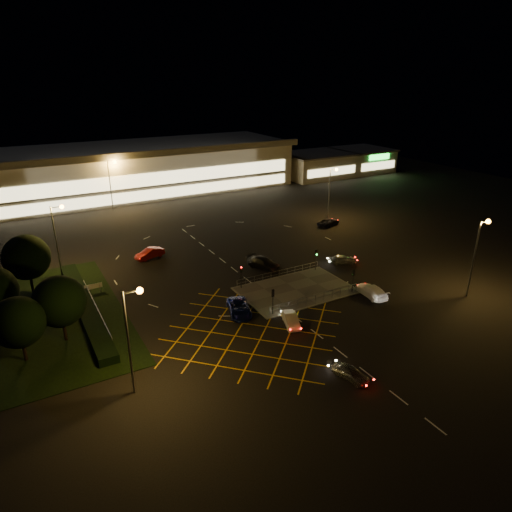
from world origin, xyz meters
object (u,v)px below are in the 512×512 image
signal_ne (316,255)px  signal_nw (241,272)px  car_far_dkgrey (264,263)px  car_circ_red (150,253)px  car_left_blue (239,308)px  signal_se (353,276)px  car_approach_white (371,291)px  car_right_silver (342,259)px  car_queue_white (291,320)px  car_near_silver (351,373)px  car_east_grey (328,222)px  signal_sw (273,297)px

signal_ne → signal_nw: bearing=180.0°
car_far_dkgrey → car_circ_red: 17.82m
signal_nw → car_left_blue: 6.90m
signal_se → car_approach_white: 2.94m
signal_se → car_right_silver: (5.06, 8.19, -1.70)m
car_circ_red → car_queue_white: bearing=-0.8°
car_queue_white → car_approach_white: (12.88, 1.04, 0.09)m
car_near_silver → car_queue_white: size_ratio=0.93×
car_near_silver → car_circ_red: (-7.33, 38.11, 0.13)m
car_near_silver → car_east_grey: bearing=40.3°
car_queue_white → car_right_silver: car_right_silver is taller
car_far_dkgrey → car_approach_white: bearing=-85.7°
signal_se → signal_nw: 14.41m
car_right_silver → car_east_grey: bearing=-6.0°
signal_sw → signal_ne: same height
car_queue_white → car_approach_white: bearing=23.9°
car_circ_red → car_near_silver: bearing=-6.0°
car_circ_red → car_east_grey: (33.78, -0.50, -0.08)m
car_left_blue → car_circ_red: car_circ_red is taller
car_circ_red → signal_ne: bearing=32.9°
car_left_blue → car_circ_red: size_ratio=1.16×
car_queue_white → car_east_grey: bearing=65.2°
car_queue_white → car_left_blue: size_ratio=0.74×
car_circ_red → car_right_silver: bearing=39.7°
signal_ne → car_east_grey: size_ratio=0.65×
signal_se → car_right_silver: signal_se is taller
car_right_silver → car_near_silver: bearing=167.5°
car_queue_white → car_left_blue: (-3.89, 5.16, 0.09)m
car_right_silver → car_circ_red: car_circ_red is taller
car_circ_red → car_east_grey: car_circ_red is taller
signal_se → car_left_blue: (-15.32, 2.16, -1.63)m
signal_nw → car_queue_white: 11.14m
signal_sw → car_queue_white: signal_sw is taller
car_circ_red → car_approach_white: size_ratio=0.90×
car_left_blue → car_right_silver: (20.38, 6.03, -0.07)m
signal_ne → car_near_silver: bearing=-118.7°
signal_se → signal_nw: (-12.00, 7.99, 0.00)m
car_right_silver → car_approach_white: car_approach_white is taller
car_right_silver → car_queue_white: bearing=149.4°
signal_se → car_near_silver: size_ratio=0.86×
signal_nw → car_left_blue: size_ratio=0.60×
signal_ne → car_left_blue: bearing=-159.2°
signal_se → signal_ne: same height
car_queue_white → car_approach_white: size_ratio=0.78×
signal_ne → car_approach_white: 10.19m
car_near_silver → car_circ_red: bearing=86.3°
car_near_silver → car_right_silver: car_right_silver is taller
car_circ_red → signal_sw: bearing=-0.2°
signal_se → car_circ_red: 31.04m
signal_sw → car_right_silver: bearing=-154.4°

